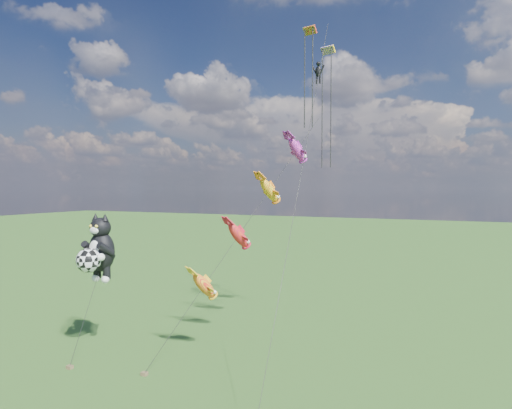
% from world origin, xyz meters
% --- Properties ---
extents(ground, '(300.00, 300.00, 0.00)m').
position_xyz_m(ground, '(0.00, 0.00, 0.00)').
color(ground, '#173E0F').
extents(cat_kite_rig, '(2.23, 3.97, 10.00)m').
position_xyz_m(cat_kite_rig, '(3.16, 2.59, 7.44)').
color(cat_kite_rig, brown).
rests_on(cat_kite_rig, ground).
extents(fish_windsock_rig, '(7.34, 14.28, 17.66)m').
position_xyz_m(fish_windsock_rig, '(12.27, 9.03, 9.91)').
color(fish_windsock_rig, brown).
rests_on(fish_windsock_rig, ground).
extents(parafoil_rig, '(2.38, 17.47, 24.70)m').
position_xyz_m(parafoil_rig, '(16.55, 11.09, 19.95)').
color(parafoil_rig, brown).
rests_on(parafoil_rig, ground).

